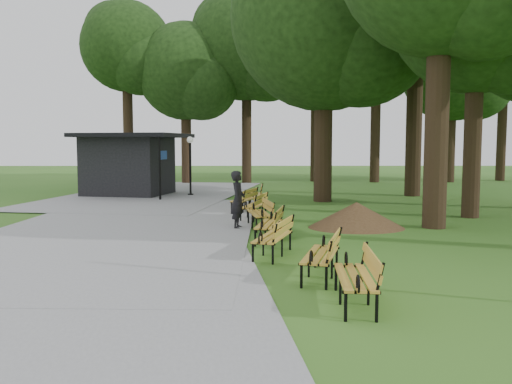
{
  "coord_description": "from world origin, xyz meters",
  "views": [
    {
      "loc": [
        -0.03,
        -13.04,
        2.54
      ],
      "look_at": [
        0.1,
        3.02,
        1.1
      ],
      "focal_mm": 37.66,
      "sensor_mm": 36.0,
      "label": 1
    }
  ],
  "objects_px": {
    "lawn_tree_2": "(324,17)",
    "bench_1": "(320,255)",
    "bench_4": "(259,214)",
    "lamp_post": "(190,153)",
    "dirt_mound": "(356,215)",
    "person": "(238,200)",
    "bench_0": "(355,277)",
    "bench_2": "(273,237)",
    "bench_7": "(255,195)",
    "bench_5": "(254,206)",
    "lawn_tree_1": "(477,7)",
    "bench_6": "(244,200)",
    "kiosk": "(128,165)",
    "bench_3": "(269,224)"
  },
  "relations": [
    {
      "from": "person",
      "to": "bench_0",
      "type": "relative_size",
      "value": 0.92
    },
    {
      "from": "bench_1",
      "to": "bench_3",
      "type": "distance_m",
      "value": 4.0
    },
    {
      "from": "person",
      "to": "bench_5",
      "type": "relative_size",
      "value": 0.92
    },
    {
      "from": "bench_3",
      "to": "bench_4",
      "type": "height_order",
      "value": "same"
    },
    {
      "from": "person",
      "to": "bench_6",
      "type": "xyz_separation_m",
      "value": [
        0.12,
        4.26,
        -0.43
      ]
    },
    {
      "from": "bench_2",
      "to": "bench_7",
      "type": "height_order",
      "value": "same"
    },
    {
      "from": "bench_4",
      "to": "dirt_mound",
      "type": "bearing_deg",
      "value": 82.7
    },
    {
      "from": "dirt_mound",
      "to": "lawn_tree_1",
      "type": "xyz_separation_m",
      "value": [
        4.41,
        2.28,
        6.74
      ]
    },
    {
      "from": "dirt_mound",
      "to": "bench_1",
      "type": "xyz_separation_m",
      "value": [
        -1.88,
        -6.12,
        0.05
      ]
    },
    {
      "from": "bench_6",
      "to": "lawn_tree_1",
      "type": "relative_size",
      "value": 0.19
    },
    {
      "from": "lawn_tree_2",
      "to": "lamp_post",
      "type": "bearing_deg",
      "value": 156.81
    },
    {
      "from": "person",
      "to": "dirt_mound",
      "type": "distance_m",
      "value": 3.62
    },
    {
      "from": "lawn_tree_2",
      "to": "bench_0",
      "type": "bearing_deg",
      "value": -95.66
    },
    {
      "from": "person",
      "to": "bench_3",
      "type": "bearing_deg",
      "value": -149.14
    },
    {
      "from": "bench_7",
      "to": "bench_5",
      "type": "bearing_deg",
      "value": 0.73
    },
    {
      "from": "person",
      "to": "lawn_tree_2",
      "type": "distance_m",
      "value": 11.09
    },
    {
      "from": "lawn_tree_2",
      "to": "bench_1",
      "type": "bearing_deg",
      "value": -97.69
    },
    {
      "from": "lawn_tree_2",
      "to": "bench_7",
      "type": "bearing_deg",
      "value": -151.59
    },
    {
      "from": "bench_0",
      "to": "bench_5",
      "type": "height_order",
      "value": "same"
    },
    {
      "from": "dirt_mound",
      "to": "bench_0",
      "type": "xyz_separation_m",
      "value": [
        -1.56,
        -7.84,
        0.05
      ]
    },
    {
      "from": "dirt_mound",
      "to": "lawn_tree_2",
      "type": "height_order",
      "value": "lawn_tree_2"
    },
    {
      "from": "bench_1",
      "to": "dirt_mound",
      "type": "bearing_deg",
      "value": 178.25
    },
    {
      "from": "lamp_post",
      "to": "lawn_tree_1",
      "type": "xyz_separation_m",
      "value": [
        10.59,
        -7.91,
        5.03
      ]
    },
    {
      "from": "lamp_post",
      "to": "bench_2",
      "type": "height_order",
      "value": "lamp_post"
    },
    {
      "from": "lawn_tree_1",
      "to": "lawn_tree_2",
      "type": "distance_m",
      "value": 6.95
    },
    {
      "from": "bench_4",
      "to": "bench_6",
      "type": "bearing_deg",
      "value": 178.61
    },
    {
      "from": "bench_2",
      "to": "bench_5",
      "type": "relative_size",
      "value": 1.0
    },
    {
      "from": "bench_4",
      "to": "lamp_post",
      "type": "bearing_deg",
      "value": -170.98
    },
    {
      "from": "bench_5",
      "to": "bench_1",
      "type": "bearing_deg",
      "value": 23.84
    },
    {
      "from": "bench_2",
      "to": "bench_3",
      "type": "distance_m",
      "value": 1.92
    },
    {
      "from": "bench_1",
      "to": "lawn_tree_2",
      "type": "xyz_separation_m",
      "value": [
        1.85,
        13.67,
        7.56
      ]
    },
    {
      "from": "bench_1",
      "to": "lawn_tree_2",
      "type": "bearing_deg",
      "value": -172.39
    },
    {
      "from": "kiosk",
      "to": "bench_6",
      "type": "distance_m",
      "value": 8.73
    },
    {
      "from": "bench_1",
      "to": "bench_6",
      "type": "xyz_separation_m",
      "value": [
        -1.59,
        10.22,
        0.0
      ]
    },
    {
      "from": "person",
      "to": "bench_3",
      "type": "distance_m",
      "value": 2.27
    },
    {
      "from": "dirt_mound",
      "to": "bench_6",
      "type": "distance_m",
      "value": 5.37
    },
    {
      "from": "person",
      "to": "kiosk",
      "type": "distance_m",
      "value": 12.12
    },
    {
      "from": "bench_2",
      "to": "bench_4",
      "type": "relative_size",
      "value": 1.0
    },
    {
      "from": "bench_2",
      "to": "bench_6",
      "type": "bearing_deg",
      "value": -157.72
    },
    {
      "from": "bench_3",
      "to": "lawn_tree_1",
      "type": "relative_size",
      "value": 0.19
    },
    {
      "from": "bench_6",
      "to": "bench_4",
      "type": "bearing_deg",
      "value": 24.25
    },
    {
      "from": "person",
      "to": "bench_4",
      "type": "distance_m",
      "value": 0.78
    },
    {
      "from": "bench_2",
      "to": "bench_3",
      "type": "relative_size",
      "value": 1.0
    },
    {
      "from": "bench_0",
      "to": "bench_5",
      "type": "relative_size",
      "value": 1.0
    },
    {
      "from": "bench_0",
      "to": "bench_7",
      "type": "xyz_separation_m",
      "value": [
        -1.48,
        13.77,
        0.0
      ]
    },
    {
      "from": "kiosk",
      "to": "bench_1",
      "type": "height_order",
      "value": "kiosk"
    },
    {
      "from": "bench_0",
      "to": "lawn_tree_1",
      "type": "height_order",
      "value": "lawn_tree_1"
    },
    {
      "from": "bench_1",
      "to": "bench_3",
      "type": "relative_size",
      "value": 1.0
    },
    {
      "from": "kiosk",
      "to": "bench_3",
      "type": "distance_m",
      "value": 14.36
    },
    {
      "from": "dirt_mound",
      "to": "bench_4",
      "type": "xyz_separation_m",
      "value": [
        -2.95,
        -0.06,
        0.05
      ]
    }
  ]
}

